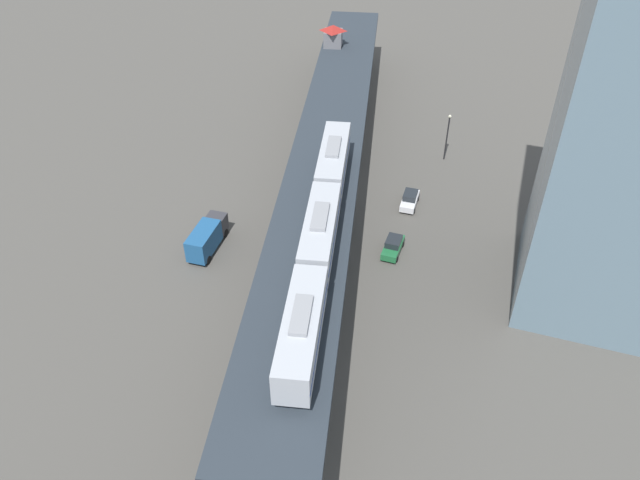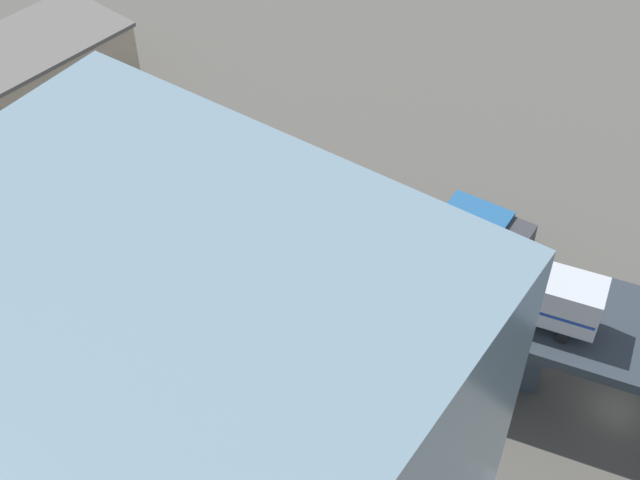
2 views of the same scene
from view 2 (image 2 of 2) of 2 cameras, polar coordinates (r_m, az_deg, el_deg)
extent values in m
plane|color=#4C4944|center=(66.11, 18.45, -10.32)|extent=(400.00, 400.00, 0.00)
cube|color=#333D47|center=(63.04, 13.47, -6.80)|extent=(2.13, 2.13, 7.40)
cube|color=#333D47|center=(65.05, 0.65, -3.00)|extent=(2.13, 2.13, 7.40)
cube|color=#333D47|center=(70.29, -10.75, 0.53)|extent=(2.13, 2.13, 7.40)
cube|color=#ADB2BA|center=(56.97, 11.79, -2.69)|extent=(5.22, 12.32, 3.10)
cube|color=navy|center=(57.19, 11.75, -2.89)|extent=(5.21, 12.09, 0.24)
cube|color=gray|center=(55.74, 12.05, -1.48)|extent=(2.24, 4.40, 0.36)
cylinder|color=black|center=(57.61, 15.23, -6.06)|extent=(0.39, 0.87, 0.84)
cylinder|color=black|center=(59.21, 15.69, -4.40)|extent=(0.39, 0.87, 0.84)
cylinder|color=black|center=(58.15, 7.23, -3.76)|extent=(0.39, 0.87, 0.84)
cylinder|color=black|center=(59.74, 7.91, -2.17)|extent=(0.39, 0.87, 0.84)
cube|color=#ADB2BA|center=(59.15, 0.00, 0.72)|extent=(5.22, 12.32, 3.10)
cube|color=navy|center=(59.36, 0.00, 0.51)|extent=(5.21, 12.09, 0.24)
cube|color=gray|center=(57.96, 0.00, 1.94)|extent=(2.24, 4.40, 0.36)
cylinder|color=black|center=(58.87, 3.33, -2.61)|extent=(0.39, 0.87, 0.84)
cylinder|color=black|center=(60.44, 4.11, -1.07)|extent=(0.39, 0.87, 0.84)
cylinder|color=black|center=(61.16, -4.06, -0.38)|extent=(0.39, 0.87, 0.84)
cylinder|color=black|center=(62.67, -3.13, 1.05)|extent=(0.39, 0.87, 0.84)
cube|color=#ADB2BA|center=(63.79, -10.53, 3.73)|extent=(5.22, 12.32, 3.10)
cube|color=navy|center=(63.98, -10.50, 3.53)|extent=(5.21, 12.09, 0.24)
cube|color=gray|center=(62.69, -10.73, 4.92)|extent=(2.24, 4.40, 0.36)
cylinder|color=black|center=(62.69, -7.53, 0.67)|extent=(0.39, 0.87, 0.84)
cylinder|color=black|center=(64.17, -6.53, 2.04)|extent=(0.39, 0.87, 0.84)
cylinder|color=black|center=(66.46, -13.92, 2.59)|extent=(0.39, 0.87, 0.84)
cylinder|color=black|center=(67.85, -12.85, 3.85)|extent=(0.39, 0.87, 0.84)
cube|color=#1E6638|center=(60.58, 6.87, -13.33)|extent=(1.89, 4.44, 0.80)
cube|color=#1E2328|center=(59.89, 7.06, -13.00)|extent=(1.68, 2.23, 0.76)
cylinder|color=black|center=(60.22, 7.61, -14.75)|extent=(0.25, 0.66, 0.66)
cylinder|color=black|center=(61.06, 8.44, -13.59)|extent=(0.25, 0.66, 0.66)
cylinder|color=black|center=(60.82, 5.23, -13.46)|extent=(0.25, 0.66, 0.66)
cylinder|color=black|center=(61.66, 6.09, -12.34)|extent=(0.25, 0.66, 0.66)
cube|color=#333338|center=(73.13, 12.60, 0.05)|extent=(2.28, 2.09, 2.30)
cube|color=#1E5184|center=(73.74, 10.08, 1.20)|extent=(2.52, 5.29, 2.70)
cylinder|color=black|center=(73.23, 12.16, -1.05)|extent=(0.39, 1.01, 1.00)
cylinder|color=black|center=(74.61, 12.76, -0.13)|extent=(0.39, 1.01, 1.00)
cylinder|color=black|center=(74.32, 8.54, 0.43)|extent=(0.39, 1.01, 1.00)
cylinder|color=black|center=(75.74, 9.22, 1.36)|extent=(0.39, 1.01, 1.00)
camera|label=1|loc=(70.76, -45.71, 29.71)|focal=35.00mm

